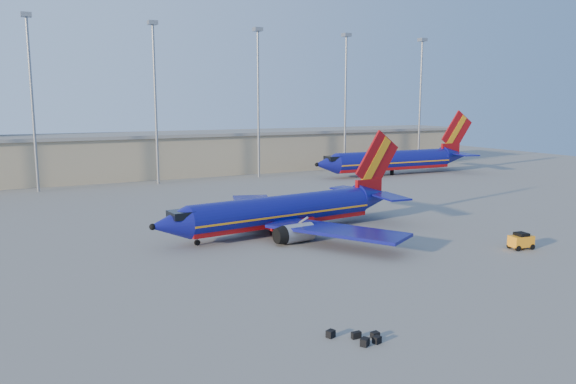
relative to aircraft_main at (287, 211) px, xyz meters
name	(u,v)px	position (x,y,z in m)	size (l,w,h in m)	color
ground	(304,233)	(1.52, -1.23, -2.39)	(220.00, 220.00, 0.00)	slate
terminal_building	(214,152)	(11.52, 56.77, 1.92)	(122.00, 16.00, 8.50)	#9C8A6B
light_mast_row	(209,86)	(6.52, 44.77, 15.16)	(101.60, 1.60, 28.65)	gray
aircraft_main	(287,211)	(0.00, 0.00, 0.00)	(33.03, 31.62, 11.20)	navy
aircraft_second	(396,160)	(42.96, 35.41, 0.57)	(38.14, 14.86, 12.92)	navy
baggage_tug	(521,241)	(17.56, -17.51, -1.51)	(2.49, 1.68, 1.68)	orange
luggage_pile	(360,337)	(-9.43, -28.46, -2.17)	(3.02, 2.65, 0.48)	black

